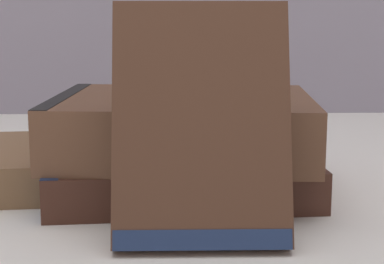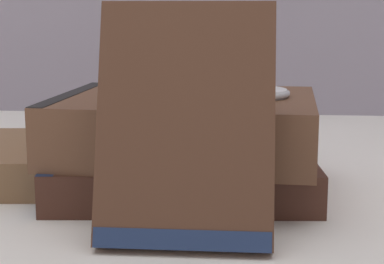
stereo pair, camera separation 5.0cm
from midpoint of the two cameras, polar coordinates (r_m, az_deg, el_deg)
ground_plane at (r=0.45m, az=-8.50°, el=-7.42°), size 3.00×3.00×0.00m
book_flat_bottom at (r=0.51m, az=-4.51°, el=-3.56°), size 0.21×0.17×0.03m
book_flat_top at (r=0.49m, az=-4.34°, el=0.54°), size 0.20×0.16×0.05m
book_leaning_front at (r=0.39m, az=-2.91°, el=-0.13°), size 0.11×0.06×0.15m
pocket_watch at (r=0.49m, az=2.28°, el=3.56°), size 0.06×0.06×0.01m
reading_glasses at (r=0.63m, az=-5.53°, el=-1.96°), size 0.12×0.08×0.00m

